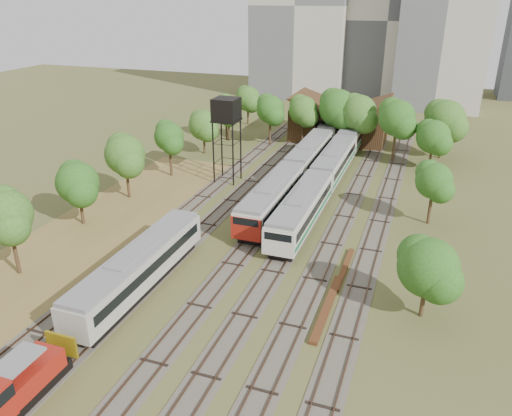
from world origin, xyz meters
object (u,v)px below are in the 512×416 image
at_px(railcar_red_set, 293,175).
at_px(water_tower, 226,112).
at_px(railcar_green_set, 334,163).
at_px(shunter_locomotive, 8,391).

height_order(railcar_red_set, water_tower, water_tower).
height_order(railcar_green_set, shunter_locomotive, railcar_green_set).
bearing_deg(water_tower, railcar_red_set, -2.18).
distance_m(shunter_locomotive, water_tower, 43.29).
xyz_separation_m(railcar_red_set, water_tower, (-9.31, 0.35, 7.41)).
bearing_deg(water_tower, shunter_locomotive, -85.54).
distance_m(railcar_red_set, water_tower, 11.91).
distance_m(railcar_red_set, shunter_locomotive, 42.50).
bearing_deg(shunter_locomotive, water_tower, 94.46).
bearing_deg(water_tower, railcar_green_set, 25.47).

